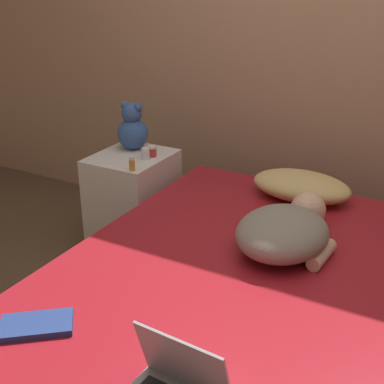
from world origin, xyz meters
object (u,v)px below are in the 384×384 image
bottle_red (152,151)px  bottle_clear (146,154)px  pillow (301,186)px  person_lying (286,230)px  teddy_bear (132,129)px  book (36,325)px  bottle_amber (132,164)px

bottle_red → bottle_clear: 0.06m
pillow → person_lying: person_lying is taller
teddy_bear → book: size_ratio=1.04×
pillow → bottle_clear: (-0.86, -0.16, 0.08)m
book → teddy_bear: bearing=112.5°
teddy_bear → bottle_amber: size_ratio=3.55×
bottle_amber → book: bearing=-70.9°
teddy_bear → bottle_red: teddy_bear is taller
pillow → person_lying: bearing=-78.1°
person_lying → bottle_clear: 1.05m
teddy_bear → book: bearing=-67.5°
pillow → book: size_ratio=1.90×
bottle_clear → pillow: bearing=10.5°
bottle_clear → book: (0.43, -1.32, -0.14)m
teddy_bear → book: teddy_bear is taller
teddy_bear → bottle_clear: bearing=-35.5°
teddy_bear → bottle_clear: size_ratio=4.22×
bottle_red → book: size_ratio=0.23×
person_lying → teddy_bear: teddy_bear is taller
bottle_amber → book: bottle_amber is taller
teddy_bear → book: 1.57m
pillow → teddy_bear: bearing=-177.8°
person_lying → bottle_clear: bearing=161.5°
pillow → teddy_bear: 1.04m
teddy_bear → bottle_amber: (0.20, -0.30, -0.08)m
person_lying → book: person_lying is taller
person_lying → bottle_clear: size_ratio=9.21×
pillow → book: pillow is taller
person_lying → book: 1.08m
bottle_red → pillow: bearing=6.7°
pillow → person_lying: (0.12, -0.55, 0.02)m
bottle_clear → book: 1.39m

